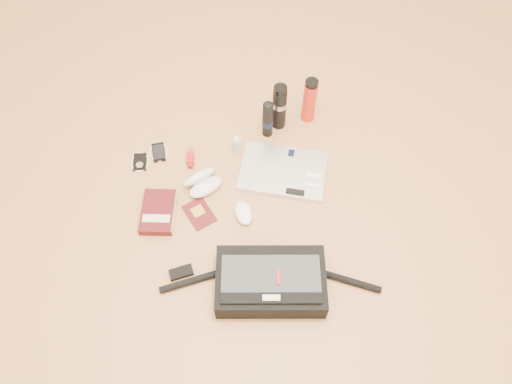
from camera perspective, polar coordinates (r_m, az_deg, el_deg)
ground at (r=2.08m, az=-0.25°, el=-3.60°), size 4.00×4.00×0.00m
messenger_bag at (r=1.91m, az=1.61°, el=-10.20°), size 0.83×0.35×0.12m
laptop at (r=2.20m, az=3.15°, el=2.35°), size 0.45×0.39×0.04m
book at (r=2.12m, az=-11.07°, el=-2.26°), size 0.19×0.23×0.04m
passport at (r=2.11m, az=-6.51°, el=-2.43°), size 0.14×0.16×0.01m
mouse at (r=2.08m, az=-1.43°, el=-2.41°), size 0.07×0.12×0.04m
sunglasses_case at (r=2.16m, az=-6.13°, el=1.15°), size 0.19×0.18×0.09m
ipod at (r=2.30m, az=-13.12°, el=3.35°), size 0.10×0.10×0.01m
phone at (r=2.31m, az=-11.07°, el=4.48°), size 0.09×0.11×0.01m
inhaler at (r=2.26m, az=-7.51°, el=3.90°), size 0.04×0.11×0.03m
spray_bottle at (r=2.24m, az=-2.26°, el=5.41°), size 0.04×0.04×0.11m
aerosol_can at (r=2.26m, az=1.35°, el=8.34°), size 0.06×0.06×0.21m
thermos_black at (r=2.28m, az=2.69°, el=9.73°), size 0.07×0.07×0.25m
thermos_red at (r=2.33m, az=6.13°, el=10.36°), size 0.07×0.07×0.24m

